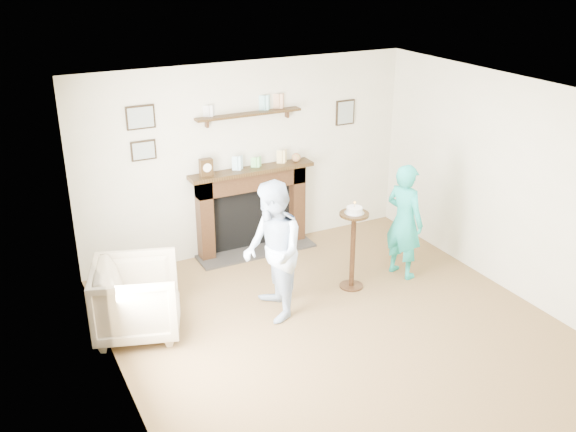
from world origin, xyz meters
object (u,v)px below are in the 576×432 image
(armchair, at_px, (140,331))
(man, at_px, (274,315))
(woman, at_px, (400,274))
(pedestal_table, at_px, (353,235))

(armchair, bearing_deg, man, -86.08)
(armchair, relative_size, woman, 0.61)
(armchair, relative_size, pedestal_table, 0.80)
(armchair, distance_m, man, 1.45)
(man, bearing_deg, armchair, -94.13)
(man, bearing_deg, woman, 104.45)
(armchair, xyz_separation_m, man, (1.41, -0.35, 0.00))
(woman, bearing_deg, man, 79.78)
(woman, bearing_deg, pedestal_table, 75.03)
(man, height_order, pedestal_table, pedestal_table)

